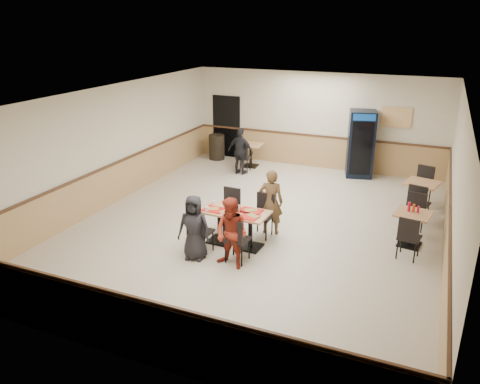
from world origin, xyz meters
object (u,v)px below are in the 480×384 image
at_px(side_table_far, 421,193).
at_px(back_table, 251,152).
at_px(diner_woman_left, 194,228).
at_px(lone_diner, 241,151).
at_px(trash_bin, 217,147).
at_px(main_table, 235,222).
at_px(side_table_near, 412,224).
at_px(pepsi_cooler, 361,144).
at_px(diner_woman_right, 232,234).
at_px(diner_man_opposite, 271,202).

bearing_deg(side_table_far, back_table, 159.29).
bearing_deg(diner_woman_left, lone_diner, 93.60).
relative_size(side_table_far, trash_bin, 1.08).
bearing_deg(main_table, side_table_near, 24.77).
height_order(back_table, pepsi_cooler, pepsi_cooler).
xyz_separation_m(side_table_near, back_table, (-5.20, 3.91, -0.00)).
xyz_separation_m(side_table_far, back_table, (-5.26, 1.99, -0.04)).
bearing_deg(pepsi_cooler, main_table, -119.47).
relative_size(main_table, diner_woman_right, 1.04).
height_order(main_table, diner_woman_left, diner_woman_left).
relative_size(back_table, pepsi_cooler, 0.37).
xyz_separation_m(lone_diner, back_table, (0.00, 0.84, -0.23)).
height_order(main_table, diner_woman_right, diner_woman_right).
bearing_deg(lone_diner, trash_bin, -35.82).
bearing_deg(main_table, side_table_far, 46.08).
xyz_separation_m(diner_woman_right, side_table_far, (3.16, 4.23, -0.17)).
height_order(side_table_near, trash_bin, trash_bin).
relative_size(diner_woman_left, lone_diner, 0.93).
height_order(diner_woman_left, diner_woman_right, diner_woman_right).
relative_size(diner_woman_right, trash_bin, 1.68).
relative_size(diner_man_opposite, lone_diner, 1.03).
distance_m(lone_diner, pepsi_cooler, 3.61).
relative_size(diner_woman_left, side_table_near, 1.67).
bearing_deg(lone_diner, main_table, 116.40).
xyz_separation_m(back_table, trash_bin, (-1.38, 0.35, -0.08)).
distance_m(back_table, trash_bin, 1.43).
xyz_separation_m(lone_diner, trash_bin, (-1.38, 1.19, -0.30)).
bearing_deg(diner_woman_right, lone_diner, 123.29).
bearing_deg(back_table, diner_woman_right, -71.39).
bearing_deg(diner_woman_left, pepsi_cooler, 62.43).
distance_m(side_table_far, back_table, 5.62).
xyz_separation_m(main_table, lone_diner, (-1.77, 4.49, 0.21)).
bearing_deg(back_table, diner_woman_left, -78.38).
xyz_separation_m(diner_man_opposite, trash_bin, (-3.65, 4.83, -0.32)).
relative_size(main_table, trash_bin, 1.75).
xyz_separation_m(diner_man_opposite, side_table_far, (2.99, 2.49, -0.21)).
bearing_deg(diner_woman_right, diner_woman_left, -170.26).
relative_size(lone_diner, trash_bin, 1.72).
relative_size(lone_diner, side_table_far, 1.59).
bearing_deg(pepsi_cooler, diner_woman_right, -114.76).
xyz_separation_m(diner_woman_right, side_table_near, (3.10, 2.31, -0.21)).
xyz_separation_m(main_table, diner_woman_right, (0.32, -0.89, 0.19)).
relative_size(pepsi_cooler, trash_bin, 2.39).
xyz_separation_m(pepsi_cooler, trash_bin, (-4.77, -0.04, -0.58)).
bearing_deg(diner_woman_left, side_table_near, 20.30).
height_order(diner_woman_right, lone_diner, lone_diner).
xyz_separation_m(lone_diner, side_table_near, (5.20, -3.07, -0.22)).
bearing_deg(main_table, trash_bin, 121.30).
distance_m(diner_woman_left, pepsi_cooler, 6.92).
distance_m(diner_woman_right, back_table, 6.57).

